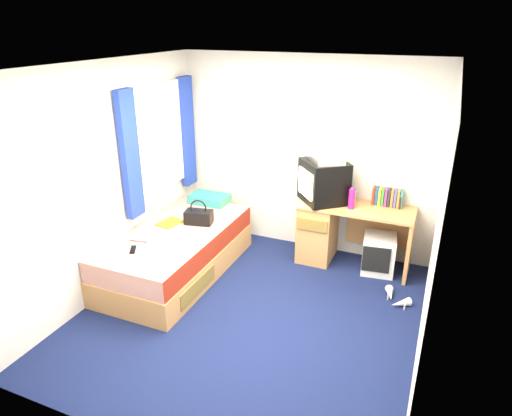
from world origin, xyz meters
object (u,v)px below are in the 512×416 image
at_px(bed, 177,252).
at_px(crt_tv, 324,181).
at_px(desk, 332,229).
at_px(magazine, 170,223).
at_px(colour_swatch_fan, 148,258).
at_px(water_bottle, 140,238).
at_px(white_heels, 395,299).
at_px(handbag, 199,217).
at_px(aerosol_can, 354,197).
at_px(vcr, 325,157).
at_px(picture_frame, 401,202).
at_px(remote_control, 133,250).
at_px(pillow, 209,199).
at_px(storage_cube, 379,254).
at_px(towel, 176,242).
at_px(pink_water_bottle, 352,199).

relative_size(bed, crt_tv, 2.97).
relative_size(desk, magazine, 4.64).
relative_size(crt_tv, colour_swatch_fan, 3.06).
height_order(water_bottle, white_heels, water_bottle).
distance_m(desk, handbag, 1.61).
xyz_separation_m(aerosol_can, water_bottle, (-1.98, -1.46, -0.26)).
height_order(vcr, picture_frame, vcr).
relative_size(colour_swatch_fan, remote_control, 1.38).
bearing_deg(magazine, water_bottle, -94.70).
bearing_deg(aerosol_can, handbag, -153.50).
height_order(crt_tv, remote_control, crt_tv).
bearing_deg(crt_tv, water_bottle, -90.18).
bearing_deg(pillow, storage_cube, 0.98).
relative_size(storage_cube, remote_control, 2.82).
height_order(picture_frame, aerosol_can, aerosol_can).
xyz_separation_m(pillow, towel, (0.27, -1.24, -0.00)).
relative_size(bed, pink_water_bottle, 8.85).
bearing_deg(vcr, aerosol_can, 67.30).
bearing_deg(pillow, pink_water_bottle, 0.43).
height_order(vcr, aerosol_can, vcr).
distance_m(bed, remote_control, 0.66).
height_order(pillow, handbag, handbag).
xyz_separation_m(pillow, aerosol_can, (1.82, 0.18, 0.24)).
bearing_deg(bed, colour_swatch_fan, -81.14).
relative_size(pillow, aerosol_can, 3.04).
bearing_deg(aerosol_can, towel, -137.59).
xyz_separation_m(picture_frame, remote_control, (-2.44, -1.74, -0.27)).
distance_m(picture_frame, magazine, 2.68).
bearing_deg(desk, pillow, -176.17).
height_order(pink_water_bottle, magazine, pink_water_bottle).
relative_size(aerosol_can, white_heels, 0.44).
bearing_deg(pink_water_bottle, vcr, 164.63).
height_order(crt_tv, handbag, crt_tv).
bearing_deg(towel, white_heels, 17.53).
bearing_deg(remote_control, water_bottle, 78.11).
bearing_deg(remote_control, picture_frame, 5.71).
relative_size(crt_tv, towel, 2.31).
bearing_deg(bed, picture_frame, 26.98).
bearing_deg(aerosol_can, vcr, -168.16).
height_order(desk, remote_control, desk).
xyz_separation_m(bed, picture_frame, (2.29, 1.17, 0.55)).
height_order(aerosol_can, handbag, aerosol_can).
bearing_deg(magazine, pillow, 81.21).
xyz_separation_m(handbag, colour_swatch_fan, (-0.04, -0.95, -0.08)).
height_order(crt_tv, white_heels, crt_tv).
height_order(storage_cube, colour_swatch_fan, colour_swatch_fan).
xyz_separation_m(vcr, magazine, (-1.59, -0.87, -0.74)).
distance_m(desk, magazine, 1.94).
bearing_deg(aerosol_can, water_bottle, -143.60).
distance_m(picture_frame, white_heels, 1.12).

